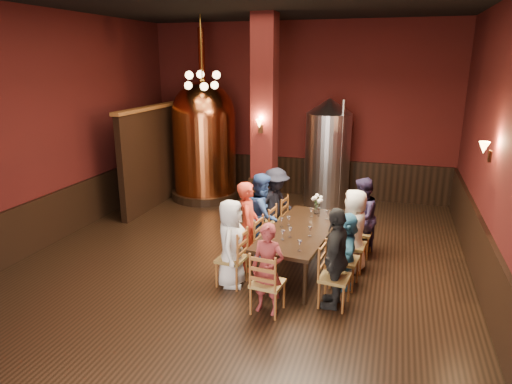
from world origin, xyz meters
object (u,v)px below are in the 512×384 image
(steel_vessel, at_px, (328,153))
(rose_vase, at_px, (317,201))
(person_1, at_px, (248,226))
(person_2, at_px, (262,215))
(copper_kettle, at_px, (204,139))
(person_0, at_px, (231,243))
(dining_table, at_px, (301,232))

(steel_vessel, distance_m, rose_vase, 2.99)
(person_1, bearing_deg, steel_vessel, -23.91)
(person_2, bearing_deg, person_1, 165.40)
(copper_kettle, distance_m, steel_vessel, 3.19)
(rose_vase, bearing_deg, steel_vessel, 94.96)
(person_0, xyz_separation_m, copper_kettle, (-2.35, 4.44, 0.84))
(copper_kettle, bearing_deg, person_1, -57.36)
(dining_table, xyz_separation_m, person_0, (-0.95, -0.91, 0.04))
(person_0, height_order, person_2, person_2)
(copper_kettle, height_order, rose_vase, copper_kettle)
(dining_table, relative_size, person_1, 1.58)
(person_1, height_order, person_2, person_1)
(dining_table, bearing_deg, person_2, 158.78)
(dining_table, height_order, rose_vase, rose_vase)
(copper_kettle, distance_m, rose_vase, 4.37)
(person_0, xyz_separation_m, person_1, (0.07, 0.67, 0.06))
(copper_kettle, relative_size, steel_vessel, 1.61)
(dining_table, distance_m, copper_kettle, 4.91)
(person_2, relative_size, rose_vase, 4.15)
(copper_kettle, xyz_separation_m, steel_vessel, (3.17, 0.30, -0.23))
(steel_vessel, relative_size, rose_vase, 7.05)
(rose_vase, bearing_deg, person_1, -131.90)
(person_2, height_order, rose_vase, person_2)
(dining_table, relative_size, steel_vessel, 0.93)
(person_2, height_order, steel_vessel, steel_vessel)
(dining_table, height_order, copper_kettle, copper_kettle)
(person_0, height_order, person_1, person_1)
(person_2, distance_m, rose_vase, 1.07)
(person_0, distance_m, copper_kettle, 5.09)
(dining_table, height_order, person_0, person_0)
(person_1, distance_m, person_2, 0.66)
(dining_table, relative_size, copper_kettle, 0.58)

